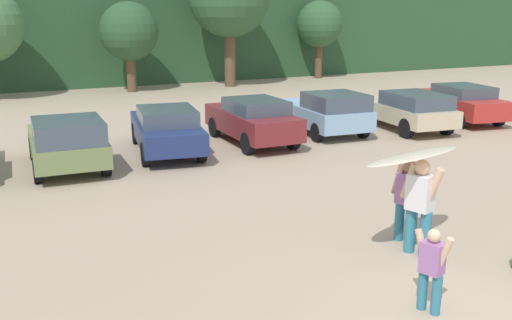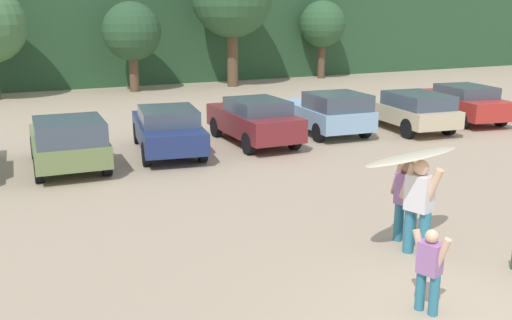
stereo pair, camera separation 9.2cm
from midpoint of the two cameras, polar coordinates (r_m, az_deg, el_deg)
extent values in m
plane|color=tan|center=(8.89, 18.94, -14.58)|extent=(120.00, 120.00, 0.00)
cube|color=#284C2D|center=(39.32, -18.04, 12.86)|extent=(108.00, 12.00, 6.97)
cylinder|color=brown|center=(31.66, -12.40, 8.34)|extent=(0.50, 0.50, 1.87)
sphere|color=#284C2D|center=(31.51, -12.62, 12.40)|extent=(3.08, 3.08, 3.08)
cylinder|color=brown|center=(33.19, -2.69, 9.99)|extent=(0.62, 0.62, 3.09)
cylinder|color=brown|center=(37.56, 6.17, 9.76)|extent=(0.45, 0.45, 2.18)
sphere|color=#2D5633|center=(37.43, 6.27, 13.31)|extent=(2.92, 2.92, 2.92)
cube|color=#6B7F4C|center=(16.69, -18.48, 1.42)|extent=(2.07, 4.06, 0.59)
cube|color=#3F4C5B|center=(15.65, -18.35, 2.78)|extent=(1.82, 2.14, 0.57)
cylinder|color=black|center=(18.00, -21.43, 1.11)|extent=(0.25, 0.67, 0.66)
cylinder|color=black|center=(18.10, -16.13, 1.62)|extent=(0.25, 0.67, 0.66)
cylinder|color=black|center=(15.45, -21.06, -0.97)|extent=(0.25, 0.67, 0.66)
cylinder|color=black|center=(15.58, -14.90, -0.35)|extent=(0.25, 0.67, 0.66)
cube|color=navy|center=(17.74, -9.09, 2.82)|extent=(2.46, 4.69, 0.62)
cube|color=#3F4C5B|center=(17.30, -9.01, 4.35)|extent=(1.93, 2.29, 0.46)
cylinder|color=black|center=(19.16, -12.00, 2.61)|extent=(0.33, 0.70, 0.68)
cylinder|color=black|center=(19.34, -7.32, 2.93)|extent=(0.33, 0.70, 0.68)
cylinder|color=black|center=(16.29, -11.11, 0.56)|extent=(0.33, 0.70, 0.68)
cylinder|color=black|center=(16.51, -5.63, 0.95)|extent=(0.33, 0.70, 0.68)
cube|color=maroon|center=(18.78, -0.55, 3.82)|extent=(1.80, 4.25, 0.72)
cube|color=#3F4C5B|center=(18.40, -0.14, 5.40)|extent=(1.62, 2.06, 0.43)
cylinder|color=black|center=(19.82, -4.26, 3.29)|extent=(0.23, 0.68, 0.68)
cylinder|color=black|center=(20.41, -0.18, 3.66)|extent=(0.23, 0.68, 0.68)
cylinder|color=black|center=(17.30, -0.98, 1.66)|extent=(0.23, 0.68, 0.68)
cylinder|color=black|center=(17.97, 3.55, 2.12)|extent=(0.23, 0.68, 0.68)
cube|color=#84ADD1|center=(20.56, 6.51, 4.53)|extent=(2.24, 4.09, 0.66)
cube|color=#3F4C5B|center=(19.67, 7.82, 5.81)|extent=(1.93, 2.03, 0.54)
cylinder|color=black|center=(21.39, 2.78, 4.10)|extent=(0.27, 0.65, 0.64)
cylinder|color=black|center=(22.16, 6.91, 4.38)|extent=(0.27, 0.65, 0.64)
cylinder|color=black|center=(19.09, 5.99, 2.75)|extent=(0.27, 0.65, 0.64)
cylinder|color=black|center=(19.95, 10.46, 3.10)|extent=(0.27, 0.65, 0.64)
cube|color=beige|center=(21.75, 14.40, 4.67)|extent=(2.28, 4.47, 0.58)
cube|color=#3F4C5B|center=(21.09, 15.54, 5.77)|extent=(1.91, 2.49, 0.49)
cylinder|color=black|center=(22.55, 10.64, 4.47)|extent=(0.30, 0.71, 0.68)
cylinder|color=black|center=(23.40, 14.11, 4.64)|extent=(0.30, 0.71, 0.68)
cylinder|color=black|center=(20.20, 14.63, 3.08)|extent=(0.30, 0.71, 0.68)
cylinder|color=black|center=(21.14, 18.30, 3.31)|extent=(0.30, 0.71, 0.68)
cube|color=#B72D28|center=(24.08, 19.29, 5.30)|extent=(2.49, 4.71, 0.69)
cube|color=#3F4C5B|center=(23.73, 19.87, 6.49)|extent=(1.94, 2.30, 0.43)
cylinder|color=black|center=(24.91, 15.79, 5.04)|extent=(0.32, 0.65, 0.62)
cylinder|color=black|center=(25.78, 18.79, 5.12)|extent=(0.32, 0.65, 0.62)
cylinder|color=black|center=(22.50, 19.72, 3.76)|extent=(0.32, 0.65, 0.62)
cylinder|color=black|center=(23.45, 22.87, 3.88)|extent=(0.32, 0.65, 0.62)
cylinder|color=teal|center=(10.55, 16.24, -7.12)|extent=(0.20, 0.20, 0.84)
cylinder|color=teal|center=(10.69, 14.85, -6.74)|extent=(0.20, 0.20, 0.84)
cube|color=silver|center=(10.38, 15.82, -3.13)|extent=(0.44, 0.51, 0.64)
sphere|color=#D8AD8C|center=(10.25, 15.99, -0.71)|extent=(0.27, 0.27, 0.27)
cylinder|color=#D8AD8C|center=(10.22, 17.02, -2.50)|extent=(0.25, 0.38, 0.69)
cylinder|color=#D8AD8C|center=(10.44, 14.77, -1.98)|extent=(0.24, 0.35, 0.69)
cylinder|color=teal|center=(8.75, 17.22, -12.69)|extent=(0.14, 0.14, 0.61)
cylinder|color=teal|center=(8.84, 15.97, -12.29)|extent=(0.14, 0.14, 0.61)
cube|color=#9966A5|center=(8.57, 16.85, -9.28)|extent=(0.32, 0.37, 0.47)
sphere|color=#D8AD8C|center=(8.44, 17.02, -7.23)|extent=(0.19, 0.19, 0.19)
cylinder|color=#D8AD8C|center=(8.45, 17.93, -8.81)|extent=(0.18, 0.27, 0.50)
cylinder|color=#D8AD8C|center=(8.59, 15.91, -8.25)|extent=(0.18, 0.28, 0.50)
cylinder|color=teal|center=(11.05, 15.05, -6.23)|extent=(0.18, 0.18, 0.76)
cylinder|color=teal|center=(11.18, 13.85, -5.91)|extent=(0.18, 0.18, 0.76)
cube|color=#9966A5|center=(10.90, 14.67, -2.76)|extent=(0.40, 0.46, 0.58)
sphere|color=#8C664C|center=(10.79, 14.81, -0.67)|extent=(0.24, 0.24, 0.24)
cylinder|color=#8C664C|center=(10.76, 15.69, -2.22)|extent=(0.19, 0.23, 0.63)
cylinder|color=#8C664C|center=(10.97, 13.77, -1.77)|extent=(0.21, 0.29, 0.63)
ellipsoid|color=beige|center=(10.18, 15.20, 0.37)|extent=(2.42, 1.14, 0.16)
camera|label=1|loc=(0.05, -90.20, -0.05)|focal=40.18mm
camera|label=2|loc=(0.05, 89.80, 0.05)|focal=40.18mm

